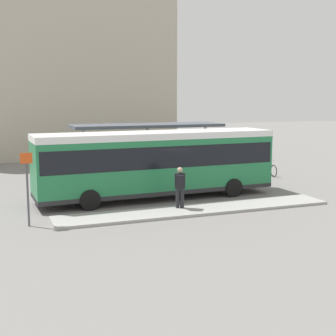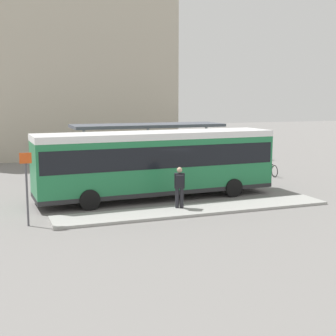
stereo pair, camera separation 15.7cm
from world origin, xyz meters
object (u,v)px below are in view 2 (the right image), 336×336
(platform_sign, at_px, (27,186))
(pedestrian_waiting, at_px, (180,185))
(potted_planter_near_shelter, at_px, (182,169))
(bicycle_green, at_px, (270,170))
(city_bus, at_px, (157,160))
(bicycle_blue, at_px, (262,168))

(platform_sign, bearing_deg, pedestrian_waiting, 2.39)
(pedestrian_waiting, xyz_separation_m, potted_planter_near_shelter, (2.78, 6.67, -0.39))
(potted_planter_near_shelter, bearing_deg, pedestrian_waiting, -112.63)
(pedestrian_waiting, height_order, bicycle_green, pedestrian_waiting)
(city_bus, distance_m, bicycle_blue, 9.84)
(city_bus, relative_size, bicycle_green, 6.54)
(city_bus, distance_m, potted_planter_near_shelter, 4.96)
(bicycle_blue, height_order, platform_sign, platform_sign)
(bicycle_green, relative_size, platform_sign, 0.64)
(bicycle_green, distance_m, bicycle_blue, 0.78)
(pedestrian_waiting, distance_m, potted_planter_near_shelter, 7.23)
(potted_planter_near_shelter, bearing_deg, bicycle_blue, 5.92)
(bicycle_blue, relative_size, platform_sign, 0.61)
(bicycle_blue, bearing_deg, platform_sign, 114.14)
(pedestrian_waiting, bearing_deg, bicycle_green, -35.57)
(bicycle_blue, bearing_deg, city_bus, 114.75)
(potted_planter_near_shelter, bearing_deg, city_bus, -126.19)
(city_bus, bearing_deg, bicycle_blue, 25.24)
(bicycle_green, xyz_separation_m, potted_planter_near_shelter, (-5.89, 0.17, 0.36))
(bicycle_blue, bearing_deg, pedestrian_waiting, 127.57)
(pedestrian_waiting, relative_size, potted_planter_near_shelter, 1.23)
(city_bus, distance_m, pedestrian_waiting, 2.87)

